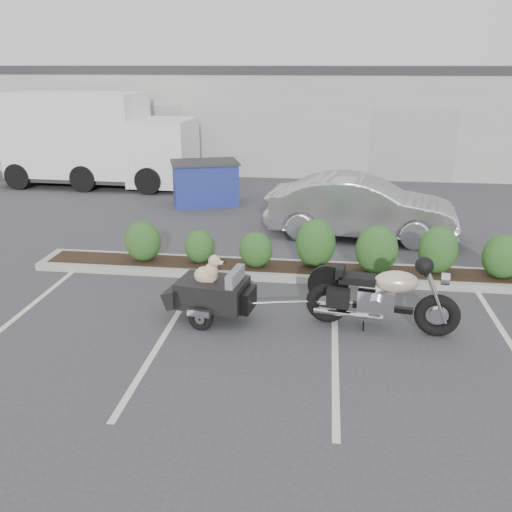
# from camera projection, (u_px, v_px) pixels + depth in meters

# --- Properties ---
(ground) EXTENTS (90.00, 90.00, 0.00)m
(ground) POSITION_uv_depth(u_px,v_px,m) (263.00, 321.00, 9.14)
(ground) COLOR #38383A
(ground) RESTS_ON ground
(planter_kerb) EXTENTS (12.00, 1.00, 0.15)m
(planter_kerb) POSITION_uv_depth(u_px,v_px,m) (324.00, 272.00, 11.04)
(planter_kerb) COLOR #9E9E93
(planter_kerb) RESTS_ON ground
(building) EXTENTS (26.00, 10.00, 4.00)m
(building) POSITION_uv_depth(u_px,v_px,m) (308.00, 112.00, 24.34)
(building) COLOR #9EA099
(building) RESTS_ON ground
(motorcycle) EXTENTS (2.45, 0.96, 1.41)m
(motorcycle) POSITION_uv_depth(u_px,v_px,m) (381.00, 297.00, 8.68)
(motorcycle) COLOR black
(motorcycle) RESTS_ON ground
(pet_trailer) EXTENTS (1.98, 1.13, 1.17)m
(pet_trailer) POSITION_uv_depth(u_px,v_px,m) (212.00, 291.00, 9.07)
(pet_trailer) COLOR black
(pet_trailer) RESTS_ON ground
(sedan) EXTENTS (4.75, 2.15, 1.51)m
(sedan) POSITION_uv_depth(u_px,v_px,m) (361.00, 207.00, 13.31)
(sedan) COLOR #B3B2BA
(sedan) RESTS_ON ground
(dumpster) EXTENTS (2.33, 1.94, 1.31)m
(dumpster) POSITION_uv_depth(u_px,v_px,m) (205.00, 182.00, 16.50)
(dumpster) COLOR navy
(dumpster) RESTS_ON ground
(delivery_truck) EXTENTS (6.98, 2.61, 3.16)m
(delivery_truck) POSITION_uv_depth(u_px,v_px,m) (99.00, 142.00, 18.76)
(delivery_truck) COLOR white
(delivery_truck) RESTS_ON ground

